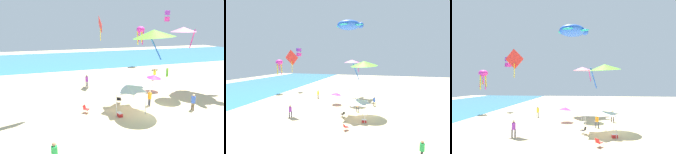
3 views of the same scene
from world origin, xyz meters
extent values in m
cube|color=#D6BC8C|center=(0.00, 0.00, -0.05)|extent=(120.00, 120.00, 0.10)
cube|color=teal|center=(0.00, 37.69, 0.01)|extent=(120.00, 29.19, 0.02)
cylinder|color=#B7B7BC|center=(-4.48, 0.55, 1.14)|extent=(0.07, 0.07, 2.28)
cylinder|color=#B7B7BC|center=(-1.41, 0.38, 1.14)|extent=(0.07, 0.07, 2.28)
cylinder|color=#B7B7BC|center=(-4.29, 3.89, 1.14)|extent=(0.07, 0.07, 2.28)
cylinder|color=#B7B7BC|center=(-1.23, 3.72, 1.14)|extent=(0.07, 0.07, 2.28)
cube|color=silver|center=(-2.85, 2.13, 2.33)|extent=(3.32, 3.59, 0.10)
pyramid|color=silver|center=(-2.85, 2.13, 2.56)|extent=(3.25, 3.52, 0.36)
cylinder|color=silver|center=(3.10, 6.88, 1.11)|extent=(0.17, 0.22, 2.24)
cone|color=#E02D9E|center=(3.16, 6.79, 2.04)|extent=(2.06, 2.05, 0.69)
cylinder|color=black|center=(-7.01, 2.14, 0.20)|extent=(0.02, 0.02, 0.40)
cylinder|color=black|center=(-6.65, 2.52, 0.20)|extent=(0.02, 0.02, 0.40)
cylinder|color=black|center=(-7.39, 2.49, 0.20)|extent=(0.02, 0.02, 0.40)
cylinder|color=black|center=(-7.03, 2.87, 0.20)|extent=(0.02, 0.02, 0.40)
cube|color=red|center=(-7.02, 2.50, 0.40)|extent=(0.73, 0.73, 0.03)
cube|color=red|center=(-7.23, 2.70, 0.61)|extent=(0.43, 0.45, 0.41)
cylinder|color=black|center=(-2.55, 4.14, 0.20)|extent=(0.02, 0.02, 0.40)
cylinder|color=black|center=(-3.00, 4.40, 0.20)|extent=(0.02, 0.02, 0.40)
cylinder|color=black|center=(-2.80, 3.69, 0.20)|extent=(0.02, 0.02, 0.40)
cylinder|color=black|center=(-3.25, 3.94, 0.20)|extent=(0.02, 0.02, 0.40)
cube|color=black|center=(-2.90, 4.04, 0.40)|extent=(0.71, 0.71, 0.03)
cube|color=black|center=(-3.04, 3.79, 0.61)|extent=(0.50, 0.35, 0.41)
cube|color=red|center=(-4.10, 0.65, 0.18)|extent=(0.46, 0.64, 0.36)
cube|color=white|center=(-4.10, 0.65, 0.38)|extent=(0.48, 0.66, 0.04)
cylinder|color=silver|center=(3.35, 4.34, 1.87)|extent=(0.06, 0.06, 3.75)
cube|color=#66D82D|center=(3.53, 4.34, 3.10)|extent=(0.30, 0.02, 1.10)
cylinder|color=slate|center=(6.28, 12.06, 0.43)|extent=(0.17, 0.17, 0.85)
cylinder|color=slate|center=(6.19, 11.74, 0.43)|extent=(0.17, 0.17, 0.85)
cylinder|color=yellow|center=(6.24, 11.90, 1.22)|extent=(0.44, 0.44, 0.74)
sphere|color=#A87A56|center=(6.24, 11.90, 1.73)|extent=(0.28, 0.28, 0.28)
cylinder|color=#33384C|center=(0.02, 2.07, 0.41)|extent=(0.16, 0.16, 0.81)
cylinder|color=#33384C|center=(0.05, 2.38, 0.41)|extent=(0.16, 0.16, 0.81)
cylinder|color=orange|center=(0.04, 2.22, 1.16)|extent=(0.42, 0.42, 0.71)
sphere|color=tan|center=(0.04, 2.22, 1.65)|extent=(0.26, 0.26, 0.26)
cylinder|color=brown|center=(3.76, -0.50, 0.41)|extent=(0.16, 0.16, 0.82)
cylinder|color=brown|center=(3.81, -0.19, 0.41)|extent=(0.16, 0.16, 0.82)
cylinder|color=blue|center=(3.79, -0.35, 1.18)|extent=(0.43, 0.43, 0.71)
sphere|color=beige|center=(3.79, -0.35, 1.67)|extent=(0.27, 0.27, 0.27)
cylinder|color=green|center=(-10.56, -4.94, 1.12)|extent=(0.41, 0.41, 0.68)
sphere|color=#A87A56|center=(-10.56, -4.94, 1.59)|extent=(0.25, 0.25, 0.25)
cylinder|color=#33384C|center=(-5.24, 11.63, 0.42)|extent=(0.16, 0.16, 0.83)
cylinder|color=#33384C|center=(-5.05, 11.37, 0.42)|extent=(0.16, 0.16, 0.83)
cylinder|color=purple|center=(-5.15, 11.50, 1.20)|extent=(0.44, 0.44, 0.73)
sphere|color=beige|center=(-5.15, 11.50, 1.70)|extent=(0.27, 0.27, 0.27)
cone|color=pink|center=(5.27, 4.16, 8.28)|extent=(3.92, 3.91, 0.60)
cylinder|color=#E02D9E|center=(5.69, 2.99, 7.26)|extent=(0.94, 0.43, 2.14)
cube|color=red|center=(-2.74, 12.51, 8.89)|extent=(0.49, 2.50, 2.48)
cylinder|color=yellow|center=(-2.74, 12.51, 7.44)|extent=(0.09, 0.09, 1.78)
cube|color=purple|center=(13.75, 20.82, 11.30)|extent=(1.45, 1.47, 0.99)
cube|color=#E02D9E|center=(13.75, 20.82, 10.05)|extent=(1.45, 1.47, 0.99)
ellipsoid|color=#E02D9E|center=(9.43, 24.09, 7.96)|extent=(1.78, 1.78, 1.30)
cylinder|color=#E02D9E|center=(8.95, 23.77, 6.65)|extent=(0.37, 0.31, 1.91)
cylinder|color=yellow|center=(9.47, 23.52, 6.39)|extent=(0.23, 0.45, 2.42)
cylinder|color=#E02D9E|center=(9.95, 23.84, 6.13)|extent=(0.47, 0.34, 2.95)
cylinder|color=yellow|center=(9.91, 24.41, 6.65)|extent=(0.37, 0.31, 1.91)
cylinder|color=#E02D9E|center=(9.39, 24.67, 6.39)|extent=(0.23, 0.45, 2.42)
cylinder|color=yellow|center=(8.91, 24.34, 6.13)|extent=(0.47, 0.34, 2.95)
cone|color=#66D82D|center=(-0.40, 1.21, 7.95)|extent=(5.88, 5.87, 1.09)
cylinder|color=blue|center=(0.59, 2.60, 6.56)|extent=(1.36, 1.03, 2.83)
camera|label=1|loc=(-10.66, -16.65, 8.71)|focal=32.53mm
camera|label=2|loc=(-24.18, -1.34, 8.52)|focal=24.19mm
camera|label=3|loc=(-23.59, 3.81, 5.77)|focal=28.13mm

